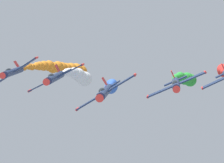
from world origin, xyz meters
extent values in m
cylinder|color=navy|center=(-0.01, 8.46, 90.19)|extent=(1.51, 9.00, 1.51)
cone|color=red|center=(-0.01, 13.56, 90.19)|extent=(1.44, 1.20, 1.44)
cube|color=navy|center=(-0.06, 8.06, 90.10)|extent=(7.94, 1.90, 4.95)
cylinder|color=red|center=(-3.98, 8.06, 92.50)|extent=(0.49, 1.40, 0.49)
cylinder|color=red|center=(3.87, 8.06, 87.70)|extent=(0.49, 1.40, 0.49)
cube|color=navy|center=(0.02, 4.46, 90.23)|extent=(3.34, 1.20, 2.13)
cube|color=red|center=(0.50, 4.36, 91.01)|extent=(0.95, 1.10, 1.44)
ellipsoid|color=black|center=(0.25, 10.26, 90.61)|extent=(1.05, 2.20, 1.01)
sphere|color=blue|center=(-0.04, 1.52, 90.18)|extent=(1.01, 1.01, 1.01)
sphere|color=blue|center=(0.15, -0.43, 89.87)|extent=(1.14, 1.14, 1.14)
sphere|color=blue|center=(0.21, -2.37, 89.91)|extent=(1.24, 1.24, 1.24)
sphere|color=blue|center=(0.43, -4.32, 89.67)|extent=(1.64, 1.64, 1.64)
sphere|color=blue|center=(0.65, -6.27, 89.37)|extent=(1.66, 1.66, 1.66)
sphere|color=blue|center=(0.95, -8.21, 89.03)|extent=(1.90, 1.90, 1.90)
sphere|color=blue|center=(1.23, -10.16, 88.48)|extent=(2.20, 2.20, 2.20)
sphere|color=blue|center=(1.58, -12.10, 88.06)|extent=(2.24, 2.24, 2.24)
cylinder|color=navy|center=(-9.56, 0.52, 90.37)|extent=(1.45, 9.00, 1.45)
cone|color=red|center=(-9.56, 5.62, 90.37)|extent=(1.38, 1.20, 1.38)
cube|color=navy|center=(-9.60, 0.12, 90.27)|extent=(8.47, 1.90, 3.93)
cylinder|color=red|center=(-13.80, 0.12, 92.16)|extent=(0.48, 1.40, 0.48)
cylinder|color=red|center=(-5.40, 0.12, 88.39)|extent=(0.48, 1.40, 0.48)
cube|color=navy|center=(-9.54, -3.48, 90.41)|extent=(3.54, 1.20, 1.72)
cube|color=red|center=(-9.16, -3.58, 91.25)|extent=(0.78, 1.10, 1.52)
ellipsoid|color=black|center=(-9.36, 2.32, 90.82)|extent=(1.02, 2.20, 0.97)
sphere|color=green|center=(-9.48, -6.55, 90.27)|extent=(0.92, 0.92, 0.92)
sphere|color=green|center=(-9.60, -8.62, 90.33)|extent=(1.08, 1.08, 1.08)
sphere|color=green|center=(-9.99, -10.68, 90.21)|extent=(1.24, 1.24, 1.24)
sphere|color=green|center=(-10.21, -12.75, 89.94)|extent=(1.47, 1.47, 1.47)
sphere|color=green|center=(-10.47, -14.82, 89.85)|extent=(1.61, 1.61, 1.61)
sphere|color=green|center=(-10.79, -16.89, 89.30)|extent=(1.99, 1.99, 1.99)
sphere|color=green|center=(-11.39, -18.95, 88.96)|extent=(2.21, 2.21, 2.21)
sphere|color=green|center=(-11.85, -21.02, 88.77)|extent=(2.36, 2.36, 2.36)
sphere|color=green|center=(-12.54, -23.09, 88.25)|extent=(2.48, 2.48, 2.48)
cylinder|color=navy|center=(8.61, 0.50, 91.14)|extent=(1.48, 9.00, 1.48)
cone|color=red|center=(8.61, 5.60, 91.14)|extent=(1.40, 1.20, 1.40)
cube|color=navy|center=(8.56, 0.10, 91.05)|extent=(8.31, 1.90, 4.27)
cylinder|color=red|center=(4.45, 0.10, 93.10)|extent=(0.48, 1.40, 0.48)
cylinder|color=red|center=(12.68, 0.10, 89.00)|extent=(0.48, 1.40, 0.48)
cube|color=navy|center=(8.63, -3.50, 91.18)|extent=(3.48, 1.20, 1.86)
cube|color=red|center=(9.04, -3.60, 92.00)|extent=(0.84, 1.10, 1.49)
ellipsoid|color=black|center=(8.83, 2.30, 91.58)|extent=(1.03, 2.20, 0.98)
sphere|color=white|center=(8.56, -6.21, 91.11)|extent=(0.94, 0.94, 0.94)
sphere|color=white|center=(8.51, -7.92, 91.18)|extent=(1.07, 1.07, 1.07)
sphere|color=white|center=(8.47, -9.64, 90.91)|extent=(1.44, 1.44, 1.44)
sphere|color=white|center=(8.38, -11.35, 90.68)|extent=(1.59, 1.59, 1.59)
sphere|color=white|center=(8.49, -13.06, 90.45)|extent=(1.72, 1.72, 1.72)
sphere|color=white|center=(8.54, -14.78, 90.26)|extent=(2.00, 2.00, 2.00)
sphere|color=white|center=(8.35, -16.49, 89.85)|extent=(2.21, 2.21, 2.21)
sphere|color=white|center=(8.34, -18.20, 89.59)|extent=(2.42, 2.42, 2.42)
sphere|color=white|center=(8.24, -19.92, 89.04)|extent=(2.48, 2.48, 2.48)
sphere|color=white|center=(7.99, -21.63, 88.53)|extent=(2.69, 2.69, 2.69)
sphere|color=white|center=(7.99, -23.34, 88.18)|extent=(2.96, 2.96, 2.96)
cylinder|color=red|center=(-13.90, -7.10, 88.84)|extent=(0.48, 1.40, 0.48)
cube|color=red|center=(-17.56, -10.80, 91.82)|extent=(0.83, 1.10, 1.50)
sphere|color=red|center=(-17.97, -15.06, 90.78)|extent=(1.06, 1.06, 1.06)
sphere|color=red|center=(-18.07, -16.75, 90.85)|extent=(1.30, 1.30, 1.30)
sphere|color=red|center=(-18.11, -18.43, 90.76)|extent=(1.54, 1.54, 1.54)
sphere|color=red|center=(-18.50, -20.11, 90.51)|extent=(1.63, 1.63, 1.63)
sphere|color=red|center=(-18.69, -21.80, 90.49)|extent=(2.00, 2.00, 2.00)
sphere|color=red|center=(-18.62, -23.48, 90.36)|extent=(2.08, 2.08, 2.08)
sphere|color=red|center=(-19.00, -25.16, 89.91)|extent=(2.37, 2.37, 2.37)
sphere|color=red|center=(-19.31, -26.85, 89.78)|extent=(2.59, 2.59, 2.59)
cylinder|color=navy|center=(17.44, -7.12, 91.11)|extent=(1.52, 9.00, 1.52)
cone|color=red|center=(17.44, -2.02, 91.11)|extent=(1.44, 1.20, 1.44)
cube|color=navy|center=(17.39, -7.52, 91.03)|extent=(7.85, 1.90, 5.10)
cylinder|color=red|center=(13.51, -7.52, 93.50)|extent=(0.50, 1.40, 0.50)
cube|color=navy|center=(17.47, -11.12, 91.15)|extent=(3.30, 1.20, 2.20)
cube|color=red|center=(17.96, -11.22, 91.93)|extent=(0.98, 1.10, 1.42)
ellipsoid|color=black|center=(17.71, -5.32, 91.53)|extent=(1.05, 2.20, 1.02)
sphere|color=orange|center=(17.55, -14.34, 91.09)|extent=(0.99, 0.99, 0.99)
sphere|color=orange|center=(17.29, -16.57, 91.19)|extent=(1.23, 1.23, 1.23)
sphere|color=orange|center=(17.34, -18.80, 90.88)|extent=(1.31, 1.31, 1.31)
sphere|color=orange|center=(16.98, -21.03, 90.86)|extent=(1.50, 1.50, 1.50)
sphere|color=orange|center=(16.98, -23.25, 90.68)|extent=(1.78, 1.78, 1.78)
sphere|color=orange|center=(16.66, -25.48, 90.50)|extent=(2.03, 2.03, 2.03)
sphere|color=orange|center=(16.12, -27.71, 90.31)|extent=(2.24, 2.24, 2.24)
sphere|color=orange|center=(15.82, -29.94, 89.75)|extent=(2.38, 2.38, 2.38)
sphere|color=orange|center=(15.25, -32.17, 89.69)|extent=(2.46, 2.46, 2.46)
sphere|color=orange|center=(14.92, -34.39, 89.15)|extent=(2.79, 2.79, 2.79)
sphere|color=orange|center=(14.39, -36.62, 88.77)|extent=(2.82, 2.82, 2.82)
sphere|color=orange|center=(13.73, -38.85, 88.48)|extent=(3.05, 3.05, 3.05)
sphere|color=orange|center=(12.92, -41.08, 88.01)|extent=(3.42, 3.42, 3.42)
sphere|color=orange|center=(12.38, -43.30, 87.46)|extent=(3.53, 3.53, 3.53)
camera|label=1|loc=(-8.57, 77.78, 100.02)|focal=84.12mm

